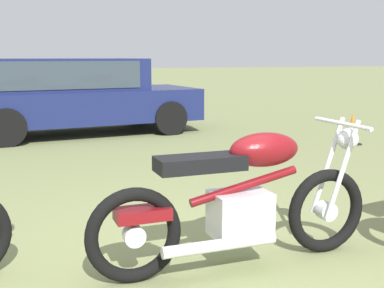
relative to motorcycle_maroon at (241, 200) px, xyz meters
The scene contains 4 objects.
ground_plane 0.50m from the motorcycle_maroon, behind, with size 120.00×120.00×0.00m, color olive.
motorcycle_maroon is the anchor object (origin of this frame).
car_navy 6.59m from the motorcycle_maroon, 94.63° to the left, with size 4.50×2.33×1.43m.
traffic_cone 5.44m from the motorcycle_maroon, 45.51° to the left, with size 0.25×0.25×0.54m.
Camera 1 is at (-1.28, -3.05, 1.47)m, focal length 46.26 mm.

